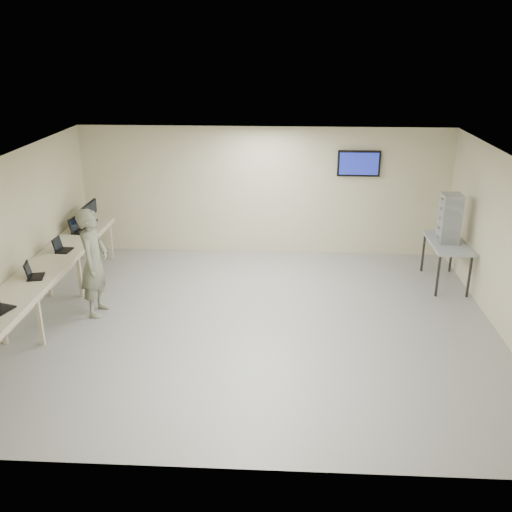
{
  "coord_description": "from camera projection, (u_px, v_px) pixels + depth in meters",
  "views": [
    {
      "loc": [
        0.48,
        -8.6,
        4.52
      ],
      "look_at": [
        0.0,
        0.2,
        1.15
      ],
      "focal_mm": 40.0,
      "sensor_mm": 36.0,
      "label": 1
    }
  ],
  "objects": [
    {
      "name": "laptop_3",
      "position": [
        78.0,
        228.0,
        11.36
      ],
      "size": [
        0.35,
        0.4,
        0.29
      ],
      "rotation": [
        0.0,
        0.0,
        -0.11
      ],
      "color": "black",
      "rests_on": "workbench"
    },
    {
      "name": "storage_bins",
      "position": [
        450.0,
        218.0,
        10.77
      ],
      "size": [
        0.36,
        0.4,
        0.95
      ],
      "color": "#9CA3A9",
      "rests_on": "side_table"
    },
    {
      "name": "monitor_far",
      "position": [
        92.0,
        209.0,
        11.99
      ],
      "size": [
        0.2,
        0.44,
        0.44
      ],
      "color": "black",
      "rests_on": "workbench"
    },
    {
      "name": "laptop_2",
      "position": [
        61.0,
        248.0,
        10.35
      ],
      "size": [
        0.29,
        0.34,
        0.25
      ],
      "rotation": [
        0.0,
        0.0,
        -0.07
      ],
      "color": "black",
      "rests_on": "workbench"
    },
    {
      "name": "soldier",
      "position": [
        94.0,
        262.0,
        9.7
      ],
      "size": [
        0.48,
        0.71,
        1.9
      ],
      "primitive_type": "imported",
      "rotation": [
        0.0,
        0.0,
        1.54
      ],
      "color": "slate",
      "rests_on": "ground"
    },
    {
      "name": "monitor_near",
      "position": [
        85.0,
        215.0,
        11.59
      ],
      "size": [
        0.2,
        0.45,
        0.44
      ],
      "color": "black",
      "rests_on": "workbench"
    },
    {
      "name": "room",
      "position": [
        258.0,
        244.0,
        9.2
      ],
      "size": [
        8.01,
        7.01,
        2.81
      ],
      "color": "#9C9C9C",
      "rests_on": "ground"
    },
    {
      "name": "workbench",
      "position": [
        42.0,
        274.0,
        9.54
      ],
      "size": [
        0.76,
        6.0,
        0.9
      ],
      "color": "beige",
      "rests_on": "ground"
    },
    {
      "name": "laptop_1",
      "position": [
        32.0,
        274.0,
        9.2
      ],
      "size": [
        0.34,
        0.38,
        0.26
      ],
      "rotation": [
        0.0,
        0.0,
        0.25
      ],
      "color": "black",
      "rests_on": "workbench"
    },
    {
      "name": "side_table",
      "position": [
        447.0,
        246.0,
        10.96
      ],
      "size": [
        0.67,
        1.44,
        0.86
      ],
      "color": "#959CA1",
      "rests_on": "ground"
    }
  ]
}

